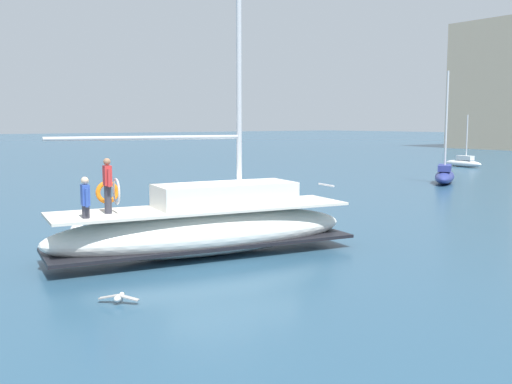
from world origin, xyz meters
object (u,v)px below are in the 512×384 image
at_px(moored_sloop_near, 445,175).
at_px(seagull, 119,297).
at_px(moored_sloop_far, 464,162).
at_px(mooring_buoy, 78,232).
at_px(main_sailboat, 206,225).

xyz_separation_m(moored_sloop_near, seagull, (11.56, -28.45, -0.42)).
distance_m(moored_sloop_far, mooring_buoy, 41.57).
bearing_deg(moored_sloop_far, mooring_buoy, -74.59).
distance_m(moored_sloop_near, mooring_buoy, 26.56).
bearing_deg(moored_sloop_far, moored_sloop_near, -60.79).
bearing_deg(mooring_buoy, main_sailboat, 22.10).
bearing_deg(main_sailboat, mooring_buoy, -157.90).
height_order(moored_sloop_near, mooring_buoy, moored_sloop_near).
bearing_deg(moored_sloop_near, mooring_buoy, -82.70).
height_order(main_sailboat, seagull, main_sailboat).
distance_m(moored_sloop_near, moored_sloop_far, 15.73).
bearing_deg(mooring_buoy, seagull, -14.42).
bearing_deg(main_sailboat, moored_sloop_far, 113.16).
distance_m(main_sailboat, seagull, 5.23).
relative_size(moored_sloop_near, seagull, 9.58).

